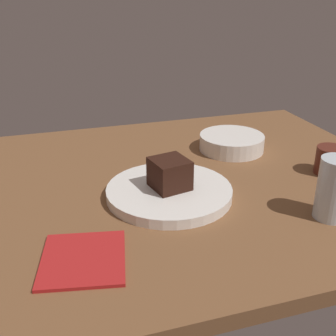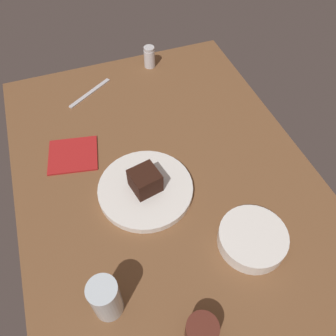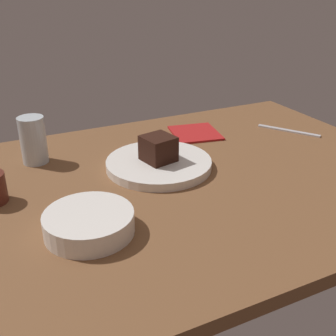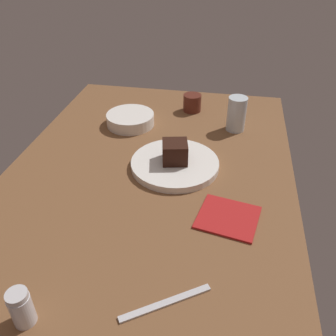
{
  "view_description": "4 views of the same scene",
  "coord_description": "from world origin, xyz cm",
  "px_view_note": "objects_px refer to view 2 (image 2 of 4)",
  "views": [
    {
      "loc": [
        -20.62,
        -80.7,
        44.37
      ],
      "look_at": [
        3.53,
        -2.93,
        7.58
      ],
      "focal_mm": 44.58,
      "sensor_mm": 36.0,
      "label": 1
    },
    {
      "loc": [
        54.58,
        -19.31,
        82.02
      ],
      "look_at": [
        -0.45,
        0.52,
        6.66
      ],
      "focal_mm": 36.45,
      "sensor_mm": 36.0,
      "label": 2
    },
    {
      "loc": [
        41.93,
        79.0,
        47.91
      ],
      "look_at": [
        2.64,
        -1.62,
        5.29
      ],
      "focal_mm": 44.92,
      "sensor_mm": 36.0,
      "label": 3
    },
    {
      "loc": [
        -85.48,
        -21.24,
        64.61
      ],
      "look_at": [
        -2.65,
        -6.0,
        5.95
      ],
      "focal_mm": 38.6,
      "sensor_mm": 36.0,
      "label": 4
    }
  ],
  "objects_px": {
    "butter_knife": "(90,93)",
    "side_bowl": "(252,239)",
    "salt_shaker": "(149,57)",
    "folded_napkin": "(73,155)",
    "water_glass": "(106,299)",
    "coffee_cup": "(202,331)",
    "chocolate_cake_slice": "(145,181)",
    "dessert_plate": "(146,189)"
  },
  "relations": [
    {
      "from": "coffee_cup",
      "to": "butter_knife",
      "type": "relative_size",
      "value": 0.36
    },
    {
      "from": "salt_shaker",
      "to": "coffee_cup",
      "type": "bearing_deg",
      "value": -11.48
    },
    {
      "from": "chocolate_cake_slice",
      "to": "folded_napkin",
      "type": "height_order",
      "value": "chocolate_cake_slice"
    },
    {
      "from": "dessert_plate",
      "to": "chocolate_cake_slice",
      "type": "distance_m",
      "value": 0.04
    },
    {
      "from": "salt_shaker",
      "to": "water_glass",
      "type": "xyz_separation_m",
      "value": [
        0.81,
        -0.36,
        0.02
      ]
    },
    {
      "from": "salt_shaker",
      "to": "butter_knife",
      "type": "distance_m",
      "value": 0.26
    },
    {
      "from": "salt_shaker",
      "to": "folded_napkin",
      "type": "relative_size",
      "value": 0.55
    },
    {
      "from": "butter_knife",
      "to": "folded_napkin",
      "type": "bearing_deg",
      "value": 34.77
    },
    {
      "from": "chocolate_cake_slice",
      "to": "side_bowl",
      "type": "xyz_separation_m",
      "value": [
        0.24,
        0.2,
        -0.03
      ]
    },
    {
      "from": "coffee_cup",
      "to": "folded_napkin",
      "type": "bearing_deg",
      "value": -164.27
    },
    {
      "from": "dessert_plate",
      "to": "side_bowl",
      "type": "distance_m",
      "value": 0.31
    },
    {
      "from": "chocolate_cake_slice",
      "to": "folded_napkin",
      "type": "relative_size",
      "value": 0.5
    },
    {
      "from": "coffee_cup",
      "to": "salt_shaker",
      "type": "bearing_deg",
      "value": 168.52
    },
    {
      "from": "butter_knife",
      "to": "folded_napkin",
      "type": "distance_m",
      "value": 0.29
    },
    {
      "from": "chocolate_cake_slice",
      "to": "water_glass",
      "type": "distance_m",
      "value": 0.32
    },
    {
      "from": "salt_shaker",
      "to": "water_glass",
      "type": "distance_m",
      "value": 0.89
    },
    {
      "from": "coffee_cup",
      "to": "water_glass",
      "type": "bearing_deg",
      "value": -125.95
    },
    {
      "from": "butter_knife",
      "to": "side_bowl",
      "type": "bearing_deg",
      "value": 77.2
    },
    {
      "from": "dessert_plate",
      "to": "salt_shaker",
      "type": "distance_m",
      "value": 0.58
    },
    {
      "from": "chocolate_cake_slice",
      "to": "butter_knife",
      "type": "bearing_deg",
      "value": -172.58
    },
    {
      "from": "side_bowl",
      "to": "butter_knife",
      "type": "xyz_separation_m",
      "value": [
        -0.7,
        -0.26,
        -0.02
      ]
    },
    {
      "from": "water_glass",
      "to": "side_bowl",
      "type": "height_order",
      "value": "water_glass"
    },
    {
      "from": "water_glass",
      "to": "folded_napkin",
      "type": "xyz_separation_m",
      "value": [
        -0.47,
        0.0,
        -0.06
      ]
    },
    {
      "from": "side_bowl",
      "to": "butter_knife",
      "type": "height_order",
      "value": "side_bowl"
    },
    {
      "from": "chocolate_cake_slice",
      "to": "butter_knife",
      "type": "xyz_separation_m",
      "value": [
        -0.47,
        -0.06,
        -0.05
      ]
    },
    {
      "from": "salt_shaker",
      "to": "coffee_cup",
      "type": "height_order",
      "value": "salt_shaker"
    },
    {
      "from": "butter_knife",
      "to": "water_glass",
      "type": "bearing_deg",
      "value": 48.22
    },
    {
      "from": "chocolate_cake_slice",
      "to": "folded_napkin",
      "type": "distance_m",
      "value": 0.27
    },
    {
      "from": "salt_shaker",
      "to": "folded_napkin",
      "type": "bearing_deg",
      "value": -45.69
    },
    {
      "from": "chocolate_cake_slice",
      "to": "dessert_plate",
      "type": "bearing_deg",
      "value": -155.12
    },
    {
      "from": "salt_shaker",
      "to": "butter_knife",
      "type": "height_order",
      "value": "salt_shaker"
    },
    {
      "from": "dessert_plate",
      "to": "folded_napkin",
      "type": "bearing_deg",
      "value": -139.82
    },
    {
      "from": "salt_shaker",
      "to": "side_bowl",
      "type": "xyz_separation_m",
      "value": [
        0.78,
        0.01,
        -0.02
      ]
    },
    {
      "from": "side_bowl",
      "to": "folded_napkin",
      "type": "height_order",
      "value": "side_bowl"
    },
    {
      "from": "salt_shaker",
      "to": "folded_napkin",
      "type": "xyz_separation_m",
      "value": [
        0.35,
        -0.36,
        -0.04
      ]
    },
    {
      "from": "coffee_cup",
      "to": "folded_napkin",
      "type": "height_order",
      "value": "coffee_cup"
    },
    {
      "from": "chocolate_cake_slice",
      "to": "side_bowl",
      "type": "height_order",
      "value": "chocolate_cake_slice"
    },
    {
      "from": "water_glass",
      "to": "salt_shaker",
      "type": "bearing_deg",
      "value": 156.24
    },
    {
      "from": "chocolate_cake_slice",
      "to": "salt_shaker",
      "type": "distance_m",
      "value": 0.58
    },
    {
      "from": "salt_shaker",
      "to": "folded_napkin",
      "type": "height_order",
      "value": "salt_shaker"
    },
    {
      "from": "water_glass",
      "to": "chocolate_cake_slice",
      "type": "bearing_deg",
      "value": 147.56
    },
    {
      "from": "side_bowl",
      "to": "butter_knife",
      "type": "bearing_deg",
      "value": -159.52
    }
  ]
}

